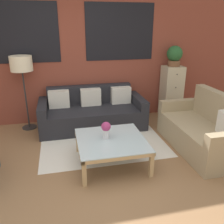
# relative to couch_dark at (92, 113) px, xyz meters

# --- Properties ---
(ground_plane) EXTENTS (16.00, 16.00, 0.00)m
(ground_plane) POSITION_rel_couch_dark_xyz_m (-0.28, -1.95, -0.28)
(ground_plane) COLOR #8E6642
(wall_back_brick) EXTENTS (8.40, 0.09, 2.80)m
(wall_back_brick) POSITION_rel_couch_dark_xyz_m (-0.28, 0.49, 1.12)
(wall_back_brick) COLOR brown
(wall_back_brick) RESTS_ON ground_plane
(rug) EXTENTS (2.12, 1.43, 0.00)m
(rug) POSITION_rel_couch_dark_xyz_m (0.07, -0.79, -0.28)
(rug) COLOR silver
(rug) RESTS_ON ground_plane
(couch_dark) EXTENTS (2.04, 0.88, 0.78)m
(couch_dark) POSITION_rel_couch_dark_xyz_m (0.00, 0.00, 0.00)
(couch_dark) COLOR #232328
(couch_dark) RESTS_ON ground_plane
(settee_vintage) EXTENTS (0.80, 1.61, 0.92)m
(settee_vintage) POSITION_rel_couch_dark_xyz_m (1.65, -1.32, 0.02)
(settee_vintage) COLOR tan
(settee_vintage) RESTS_ON ground_plane
(coffee_table) EXTENTS (0.98, 0.98, 0.39)m
(coffee_table) POSITION_rel_couch_dark_xyz_m (0.07, -1.42, 0.05)
(coffee_table) COLOR silver
(coffee_table) RESTS_ON ground_plane
(floor_lamp) EXTENTS (0.40, 0.40, 1.42)m
(floor_lamp) POSITION_rel_couch_dark_xyz_m (-1.25, 0.19, 0.94)
(floor_lamp) COLOR #2D2D2D
(floor_lamp) RESTS_ON ground_plane
(drawer_cabinet) EXTENTS (0.41, 0.38, 1.11)m
(drawer_cabinet) POSITION_rel_couch_dark_xyz_m (1.80, 0.22, 0.27)
(drawer_cabinet) COLOR #C6B793
(drawer_cabinet) RESTS_ON ground_plane
(potted_plant) EXTENTS (0.33, 0.33, 0.43)m
(potted_plant) POSITION_rel_couch_dark_xyz_m (1.80, 0.22, 1.05)
(potted_plant) COLOR brown
(potted_plant) RESTS_ON drawer_cabinet
(flower_vase) EXTENTS (0.14, 0.14, 0.26)m
(flower_vase) POSITION_rel_couch_dark_xyz_m (0.01, -1.37, 0.26)
(flower_vase) COLOR silver
(flower_vase) RESTS_ON coffee_table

